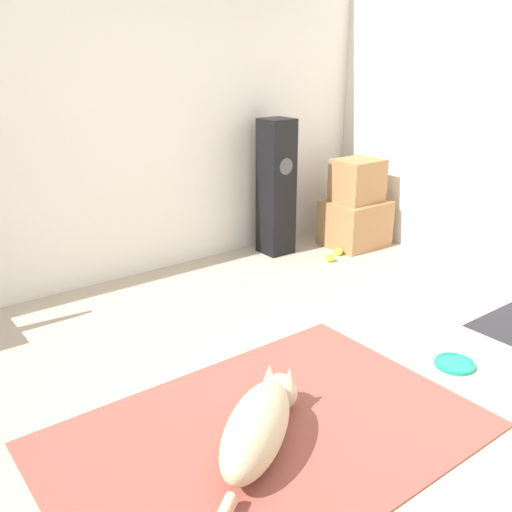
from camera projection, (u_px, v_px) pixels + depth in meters
ground_plane at (258, 437)px, 2.49m from camera, size 12.00×12.00×0.00m
wall_back at (57, 102)px, 3.62m from camera, size 8.00×0.06×2.55m
area_rug at (266, 434)px, 2.50m from camera, size 1.86×1.25×0.01m
dog at (259, 424)px, 2.35m from camera, size 0.79×0.59×0.27m
frisbee at (455, 364)px, 3.04m from camera, size 0.21×0.21×0.03m
cardboard_box_lower at (355, 223)px, 4.86m from camera, size 0.50×0.43×0.39m
cardboard_box_upper at (357, 181)px, 4.73m from camera, size 0.37×0.32×0.35m
floor_speaker at (276, 188)px, 4.57m from camera, size 0.24×0.24×1.09m
tennis_ball_by_boxes at (330, 258)px, 4.52m from camera, size 0.07×0.07×0.07m
tennis_ball_near_speaker at (339, 252)px, 4.66m from camera, size 0.07×0.07×0.07m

